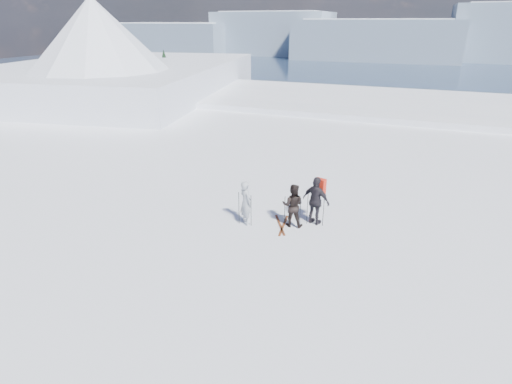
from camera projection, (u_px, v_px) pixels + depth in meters
lake_basin at (365, 168)px, 40.77m from camera, size 820.00×820.00×71.62m
far_mountain_range at (450, 36)px, 394.76m from camera, size 770.00×110.00×53.00m
near_ridge at (140, 120)px, 47.77m from camera, size 31.37×35.68×25.62m
skier_grey at (246, 203)px, 15.47m from camera, size 0.77×0.74×1.78m
skier_dark at (293, 205)px, 15.30m from camera, size 0.92×0.76×1.73m
skier_pack at (316, 201)px, 15.41m from camera, size 1.23×0.79×1.95m
backpack at (321, 168)px, 15.07m from camera, size 0.47×0.35×0.64m
ski_poles at (283, 210)px, 15.42m from camera, size 3.14×1.04×1.34m
skis_loose at (282, 225)px, 15.62m from camera, size 0.90×1.70×0.03m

